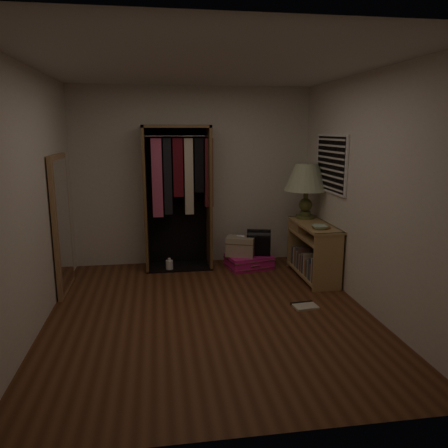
% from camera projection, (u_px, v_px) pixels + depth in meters
% --- Properties ---
extents(ground, '(4.00, 4.00, 0.00)m').
position_uv_depth(ground, '(210.00, 314.00, 4.81)').
color(ground, '#522B17').
rests_on(ground, ground).
extents(room_walls, '(3.52, 4.02, 2.60)m').
position_uv_depth(room_walls, '(216.00, 177.00, 4.54)').
color(room_walls, beige).
rests_on(room_walls, ground).
extents(console_bookshelf, '(0.42, 1.12, 0.75)m').
position_uv_depth(console_bookshelf, '(312.00, 249.00, 5.96)').
color(console_bookshelf, tan).
rests_on(console_bookshelf, ground).
extents(open_wardrobe, '(0.98, 0.50, 2.05)m').
position_uv_depth(open_wardrobe, '(179.00, 186.00, 6.23)').
color(open_wardrobe, brown).
rests_on(open_wardrobe, ground).
extents(floor_mirror, '(0.06, 0.80, 1.70)m').
position_uv_depth(floor_mirror, '(62.00, 224.00, 5.34)').
color(floor_mirror, '#A0754D').
rests_on(floor_mirror, ground).
extents(pink_suitcase, '(0.72, 0.58, 0.19)m').
position_uv_depth(pink_suitcase, '(249.00, 261.00, 6.39)').
color(pink_suitcase, '#DC1A82').
rests_on(pink_suitcase, ground).
extents(train_case, '(0.48, 0.41, 0.29)m').
position_uv_depth(train_case, '(241.00, 246.00, 6.33)').
color(train_case, tan).
rests_on(train_case, pink_suitcase).
extents(black_bag, '(0.39, 0.30, 0.37)m').
position_uv_depth(black_bag, '(259.00, 241.00, 6.38)').
color(black_bag, black).
rests_on(black_bag, pink_suitcase).
extents(table_lamp, '(0.79, 0.79, 0.77)m').
position_uv_depth(table_lamp, '(306.00, 179.00, 6.11)').
color(table_lamp, '#4B5227').
rests_on(table_lamp, console_bookshelf).
extents(brass_tray, '(0.27, 0.27, 0.01)m').
position_uv_depth(brass_tray, '(321.00, 227.00, 5.61)').
color(brass_tray, olive).
rests_on(brass_tray, console_bookshelf).
extents(ceramic_bowl, '(0.21, 0.21, 0.05)m').
position_uv_depth(ceramic_bowl, '(320.00, 227.00, 5.54)').
color(ceramic_bowl, '#AACCB2').
rests_on(ceramic_bowl, console_bookshelf).
extents(white_jug, '(0.14, 0.14, 0.18)m').
position_uv_depth(white_jug, '(169.00, 265.00, 6.28)').
color(white_jug, white).
rests_on(white_jug, ground).
extents(floor_book, '(0.29, 0.24, 0.03)m').
position_uv_depth(floor_book, '(304.00, 305.00, 5.00)').
color(floor_book, beige).
rests_on(floor_book, ground).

